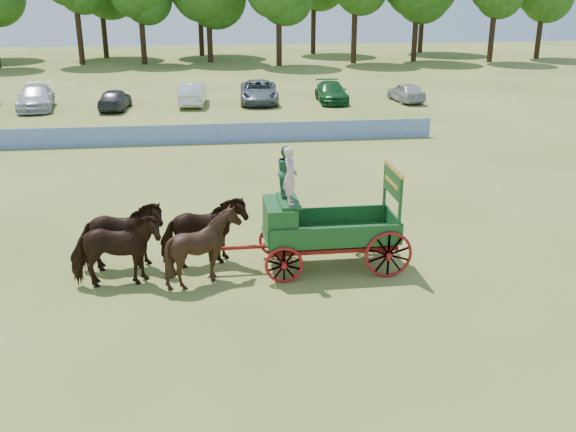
% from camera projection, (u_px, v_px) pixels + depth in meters
% --- Properties ---
extents(ground, '(160.00, 160.00, 0.00)m').
position_uv_depth(ground, '(225.00, 293.00, 17.49)').
color(ground, '#A59B4A').
rests_on(ground, ground).
extents(horse_lead_left, '(2.58, 1.35, 2.11)m').
position_uv_depth(horse_lead_left, '(116.00, 251.00, 17.56)').
color(horse_lead_left, black).
rests_on(horse_lead_left, ground).
extents(horse_lead_right, '(2.58, 1.35, 2.11)m').
position_uv_depth(horse_lead_right, '(120.00, 237.00, 18.59)').
color(horse_lead_right, black).
rests_on(horse_lead_right, ground).
extents(horse_wheel_left, '(2.25, 2.09, 2.11)m').
position_uv_depth(horse_wheel_left, '(204.00, 247.00, 17.86)').
color(horse_wheel_left, black).
rests_on(horse_wheel_left, ground).
extents(horse_wheel_right, '(2.70, 1.71, 2.11)m').
position_uv_depth(horse_wheel_right, '(204.00, 233.00, 18.88)').
color(horse_wheel_right, black).
rests_on(horse_wheel_right, ground).
extents(farm_dray, '(5.99, 2.00, 3.78)m').
position_uv_depth(farm_dray, '(306.00, 216.00, 18.55)').
color(farm_dray, '#A31C10').
rests_on(farm_dray, ground).
extents(sponsor_banner, '(26.00, 0.08, 1.05)m').
position_uv_depth(sponsor_banner, '(194.00, 134.00, 34.00)').
color(sponsor_banner, '#1E3CA6').
rests_on(sponsor_banner, ground).
extents(parked_cars, '(42.31, 6.66, 1.59)m').
position_uv_depth(parked_cars, '(114.00, 96.00, 44.37)').
color(parked_cars, silver).
rests_on(parked_cars, ground).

